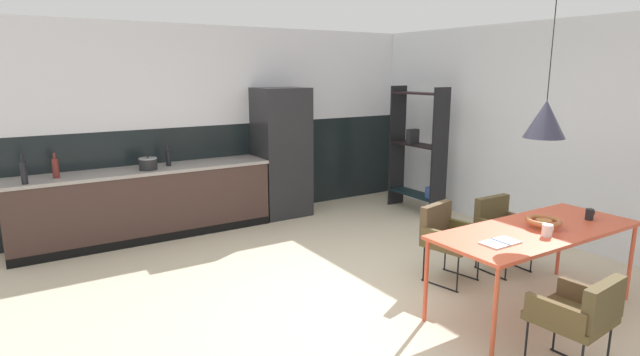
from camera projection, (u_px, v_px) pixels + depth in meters
ground_plane at (378, 303)px, 4.59m from camera, size 9.00×9.00×0.00m
back_wall_splashback_dark at (232, 170)px, 7.27m from camera, size 6.04×0.12×1.34m
back_wall_panel_upper at (228, 76)px, 6.99m from camera, size 6.04×0.12×1.34m
side_wall_right at (580, 135)px, 5.86m from camera, size 0.12×6.92×2.68m
kitchen_counter at (146, 203)px, 6.33m from camera, size 3.15×0.63×0.89m
refrigerator_column at (282, 153)px, 7.24m from camera, size 0.71×0.60×1.85m
dining_table at (537, 233)px, 4.31m from camera, size 1.95×0.78×0.75m
armchair_facing_counter at (446, 233)px, 5.02m from camera, size 0.57×0.56×0.77m
armchair_far_side at (582, 311)px, 3.38m from camera, size 0.53×0.51×0.74m
armchair_near_window at (500, 224)px, 5.31m from camera, size 0.50×0.48×0.77m
fruit_bowl at (544, 222)px, 4.32m from camera, size 0.30×0.30×0.08m
open_book at (500, 243)px, 3.94m from camera, size 0.31×0.18×0.02m
mug_tall_blue at (590, 214)px, 4.55m from camera, size 0.12×0.07×0.10m
mug_short_terracotta at (547, 230)px, 4.10m from camera, size 0.13×0.08×0.10m
cooking_pot at (148, 164)px, 6.16m from camera, size 0.22×0.22×0.17m
bottle_oil_tall at (24, 172)px, 5.36m from camera, size 0.06×0.06×0.33m
bottle_wine_green at (168, 158)px, 6.40m from camera, size 0.07×0.07×0.26m
bottle_spice_small at (55, 168)px, 5.67m from camera, size 0.07×0.07×0.29m
open_shelf_unit at (418, 149)px, 7.46m from camera, size 0.30×0.94×1.86m
pendant_lamp_over_table_near at (545, 119)px, 4.12m from camera, size 0.33×0.33×1.10m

